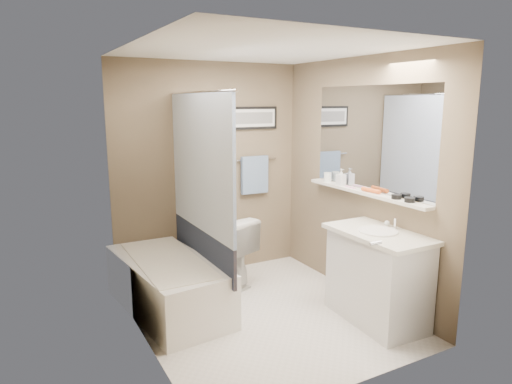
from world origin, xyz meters
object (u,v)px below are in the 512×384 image
bathtub (168,285)px  hair_brush_front (371,190)px  vanity (377,279)px  soap_bottle (341,177)px  candle_bowl_near (410,200)px  candle_bowl_far (396,197)px  glass_jar (328,177)px  toilet (222,251)px

bathtub → hair_brush_front: size_ratio=6.82×
vanity → soap_bottle: size_ratio=5.31×
vanity → candle_bowl_near: size_ratio=10.00×
hair_brush_front → bathtub: bearing=156.4°
bathtub → candle_bowl_far: (1.79, -1.10, 0.89)m
candle_bowl_near → glass_jar: size_ratio=0.90×
bathtub → soap_bottle: 2.05m
candle_bowl_near → soap_bottle: size_ratio=0.53×
hair_brush_front → toilet: bearing=134.3°
bathtub → vanity: (1.60, -1.11, 0.15)m
candle_bowl_near → hair_brush_front: (0.00, 0.48, 0.00)m
toilet → vanity: 1.68m
vanity → glass_jar: glass_jar is taller
candle_bowl_near → candle_bowl_far: bearing=90.0°
toilet → soap_bottle: size_ratio=4.49×
candle_bowl_near → bathtub: bearing=144.8°
bathtub → soap_bottle: bearing=-16.6°
vanity → glass_jar: size_ratio=9.00×
vanity → candle_bowl_near: (0.19, -0.14, 0.73)m
candle_bowl_near → soap_bottle: (0.00, 0.93, 0.06)m
soap_bottle → bathtub: bearing=169.6°
toilet → glass_jar: 1.39m
bathtub → candle_bowl_near: bearing=-41.3°
hair_brush_front → glass_jar: 0.68m
toilet → candle_bowl_far: candle_bowl_far is taller
bathtub → soap_bottle: (1.79, -0.33, 0.95)m
hair_brush_front → glass_jar: glass_jar is taller
candle_bowl_far → bathtub: bearing=148.3°
glass_jar → hair_brush_front: bearing=-90.0°
candle_bowl_far → hair_brush_front: hair_brush_front is taller
toilet → candle_bowl_far: size_ratio=8.46×
hair_brush_front → soap_bottle: size_ratio=1.30×
hair_brush_front → candle_bowl_far: bearing=-90.0°
soap_bottle → candle_bowl_far: bearing=-90.0°
bathtub → toilet: (0.72, 0.32, 0.13)m
toilet → candle_bowl_far: (1.07, -1.42, 0.75)m
toilet → vanity: (0.88, -1.43, 0.02)m
toilet → candle_bowl_near: bearing=103.3°
toilet → hair_brush_front: size_ratio=3.46×
glass_jar → soap_bottle: (0.00, -0.23, 0.03)m
candle_bowl_near → candle_bowl_far: (0.00, 0.15, 0.00)m
toilet → bathtub: bearing=3.0°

